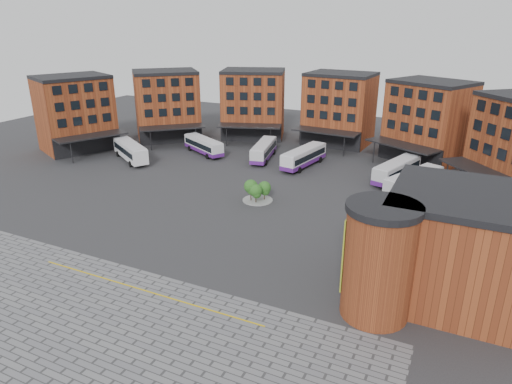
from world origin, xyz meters
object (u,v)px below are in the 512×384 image
at_px(bus_c, 264,150).
at_px(bus_e, 397,170).
at_px(bus_d, 304,157).
at_px(blue_car, 362,310).
at_px(bus_a, 130,150).
at_px(bus_f, 414,182).
at_px(tree_island, 257,190).
at_px(bus_b, 204,145).

height_order(bus_c, bus_e, bus_e).
relative_size(bus_d, blue_car, 3.23).
distance_m(bus_a, bus_e, 47.53).
relative_size(bus_c, bus_f, 0.94).
relative_size(tree_island, bus_a, 0.38).
distance_m(bus_b, bus_f, 40.30).
distance_m(tree_island, blue_car, 28.73).
relative_size(bus_a, bus_b, 1.06).
bearing_deg(bus_e, bus_a, -151.24).
bearing_deg(bus_e, bus_c, -167.08).
distance_m(bus_c, bus_e, 24.63).
distance_m(tree_island, bus_d, 18.65).
distance_m(bus_e, bus_f, 5.97).
height_order(tree_island, blue_car, tree_island).
xyz_separation_m(bus_b, bus_c, (12.11, 1.71, 0.04)).
bearing_deg(bus_c, bus_d, -18.40).
bearing_deg(blue_car, tree_island, 84.97).
bearing_deg(bus_b, blue_car, -105.07).
bearing_deg(bus_c, blue_car, -66.69).
relative_size(bus_a, bus_e, 0.96).
bearing_deg(bus_d, bus_b, -168.21).
bearing_deg(bus_e, bus_f, -39.39).
bearing_deg(blue_car, bus_d, 67.32).
xyz_separation_m(bus_d, bus_f, (19.56, -5.76, 0.07)).
distance_m(tree_island, bus_e, 24.40).
bearing_deg(bus_c, bus_a, -164.11).
distance_m(bus_a, bus_c, 24.77).
height_order(tree_island, bus_b, tree_island).
bearing_deg(bus_c, bus_f, -25.19).
xyz_separation_m(bus_c, bus_f, (27.87, -6.75, 0.14)).
bearing_deg(blue_car, bus_a, 100.72).
bearing_deg(bus_d, bus_f, -6.62).
distance_m(bus_b, bus_d, 20.43).
xyz_separation_m(tree_island, bus_f, (19.93, 12.89, 0.08)).
height_order(bus_a, bus_d, bus_a).
bearing_deg(bus_f, tree_island, -123.78).
xyz_separation_m(bus_a, bus_b, (9.86, 9.71, -0.32)).
relative_size(bus_a, bus_f, 0.94).
distance_m(bus_d, bus_e, 16.28).
distance_m(tree_island, bus_c, 21.18).
height_order(bus_b, bus_c, bus_c).
height_order(bus_e, bus_f, bus_f).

